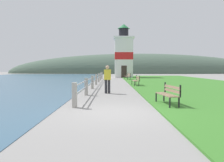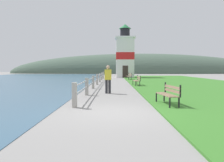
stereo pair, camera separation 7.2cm
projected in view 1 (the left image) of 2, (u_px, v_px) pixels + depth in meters
The scene contains 9 objects.
ground_plane at pixel (114, 113), 7.78m from camera, with size 160.00×160.00×0.00m, color gray.
grass_verge at pixel (188, 83), 22.38m from camera, with size 12.00×44.00×0.06m.
seawall_railing at pixel (97, 79), 20.69m from camera, with size 0.18×24.11×1.01m.
park_bench_near at pixel (170, 93), 9.18m from camera, with size 0.68×1.67×0.94m.
park_bench_midway at pixel (137, 80), 19.43m from camera, with size 0.53×1.83×0.94m.
park_bench_far at pixel (129, 76), 29.98m from camera, with size 0.73×2.02×0.94m.
lighthouse at pixel (125, 55), 36.96m from camera, with size 3.40×3.40×9.00m.
person_strolling at pixel (108, 78), 13.61m from camera, with size 0.43×0.24×1.75m.
distant_hillside at pixel (139, 73), 66.97m from camera, with size 80.00×16.00×12.00m.
Camera 1 is at (-0.04, -7.70, 1.58)m, focal length 35.00 mm.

